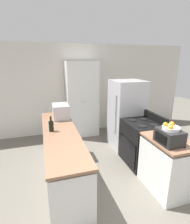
{
  "coord_description": "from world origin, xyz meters",
  "views": [
    {
      "loc": [
        -1.08,
        -1.56,
        2.12
      ],
      "look_at": [
        0.0,
        1.94,
        1.05
      ],
      "focal_mm": 28.0,
      "sensor_mm": 36.0,
      "label": 1
    }
  ],
  "objects_px": {
    "microwave": "(61,111)",
    "fruit_bowl": "(171,127)",
    "wine_bottle": "(51,126)",
    "stove": "(141,143)",
    "refrigerator": "(126,115)",
    "toaster_oven": "(169,137)",
    "pantry_cabinet": "(82,99)"
  },
  "relations": [
    {
      "from": "stove",
      "to": "wine_bottle",
      "type": "distance_m",
      "value": 1.89
    },
    {
      "from": "pantry_cabinet",
      "to": "stove",
      "type": "height_order",
      "value": "pantry_cabinet"
    },
    {
      "from": "wine_bottle",
      "to": "toaster_oven",
      "type": "bearing_deg",
      "value": -31.57
    },
    {
      "from": "wine_bottle",
      "to": "toaster_oven",
      "type": "relative_size",
      "value": 0.74
    },
    {
      "from": "refrigerator",
      "to": "fruit_bowl",
      "type": "distance_m",
      "value": 1.79
    },
    {
      "from": "wine_bottle",
      "to": "refrigerator",
      "type": "bearing_deg",
      "value": 21.35
    },
    {
      "from": "stove",
      "to": "microwave",
      "type": "distance_m",
      "value": 1.85
    },
    {
      "from": "stove",
      "to": "wine_bottle",
      "type": "bearing_deg",
      "value": 177.45
    },
    {
      "from": "stove",
      "to": "wine_bottle",
      "type": "relative_size",
      "value": 3.89
    },
    {
      "from": "pantry_cabinet",
      "to": "stove",
      "type": "xyz_separation_m",
      "value": [
        0.83,
        -1.88,
        -0.6
      ]
    },
    {
      "from": "stove",
      "to": "fruit_bowl",
      "type": "distance_m",
      "value": 1.19
    },
    {
      "from": "refrigerator",
      "to": "wine_bottle",
      "type": "xyz_separation_m",
      "value": [
        -1.85,
        -0.72,
        0.18
      ]
    },
    {
      "from": "stove",
      "to": "refrigerator",
      "type": "height_order",
      "value": "refrigerator"
    },
    {
      "from": "microwave",
      "to": "toaster_oven",
      "type": "height_order",
      "value": "microwave"
    },
    {
      "from": "pantry_cabinet",
      "to": "stove",
      "type": "bearing_deg",
      "value": -66.17
    },
    {
      "from": "pantry_cabinet",
      "to": "fruit_bowl",
      "type": "relative_size",
      "value": 8.32
    },
    {
      "from": "microwave",
      "to": "fruit_bowl",
      "type": "height_order",
      "value": "fruit_bowl"
    },
    {
      "from": "wine_bottle",
      "to": "toaster_oven",
      "type": "xyz_separation_m",
      "value": [
        1.67,
        -1.02,
        0.01
      ]
    },
    {
      "from": "stove",
      "to": "fruit_bowl",
      "type": "bearing_deg",
      "value": -98.4
    },
    {
      "from": "refrigerator",
      "to": "fruit_bowl",
      "type": "height_order",
      "value": "refrigerator"
    },
    {
      "from": "microwave",
      "to": "stove",
      "type": "bearing_deg",
      "value": -27.25
    },
    {
      "from": "microwave",
      "to": "fruit_bowl",
      "type": "distance_m",
      "value": 2.25
    },
    {
      "from": "stove",
      "to": "fruit_bowl",
      "type": "xyz_separation_m",
      "value": [
        -0.14,
        -0.94,
        0.71
      ]
    },
    {
      "from": "refrigerator",
      "to": "wine_bottle",
      "type": "relative_size",
      "value": 6.1
    },
    {
      "from": "wine_bottle",
      "to": "fruit_bowl",
      "type": "bearing_deg",
      "value": -31.47
    },
    {
      "from": "toaster_oven",
      "to": "fruit_bowl",
      "type": "distance_m",
      "value": 0.15
    },
    {
      "from": "pantry_cabinet",
      "to": "microwave",
      "type": "xyz_separation_m",
      "value": [
        -0.73,
        -1.08,
        0.0
      ]
    },
    {
      "from": "refrigerator",
      "to": "fruit_bowl",
      "type": "relative_size",
      "value": 6.59
    },
    {
      "from": "refrigerator",
      "to": "wine_bottle",
      "type": "bearing_deg",
      "value": -158.65
    },
    {
      "from": "toaster_oven",
      "to": "refrigerator",
      "type": "bearing_deg",
      "value": 83.88
    },
    {
      "from": "refrigerator",
      "to": "wine_bottle",
      "type": "distance_m",
      "value": 2.0
    },
    {
      "from": "stove",
      "to": "microwave",
      "type": "relative_size",
      "value": 2.32
    }
  ]
}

